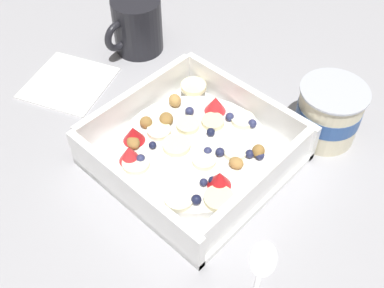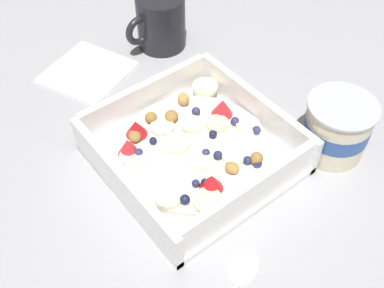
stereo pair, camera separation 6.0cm
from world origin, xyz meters
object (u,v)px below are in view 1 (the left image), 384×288
object	(u,v)px
yogurt_cup	(329,113)
folded_napkin	(69,82)
coffee_mug	(137,26)
spoon	(259,278)
fruit_bowl	(191,149)

from	to	relation	value
yogurt_cup	folded_napkin	distance (m)	0.39
yogurt_cup	coffee_mug	xyz separation A→B (m)	(-0.34, -0.04, 0.00)
spoon	folded_napkin	size ratio (longest dim) A/B	1.37
yogurt_cup	folded_napkin	bearing A→B (deg)	-152.75
spoon	coffee_mug	world-z (taller)	coffee_mug
fruit_bowl	folded_napkin	world-z (taller)	fruit_bowl
spoon	folded_napkin	bearing A→B (deg)	172.43
fruit_bowl	yogurt_cup	size ratio (longest dim) A/B	2.50
folded_napkin	coffee_mug	bearing A→B (deg)	84.80
fruit_bowl	coffee_mug	xyz separation A→B (m)	(-0.23, 0.12, 0.03)
spoon	yogurt_cup	world-z (taller)	yogurt_cup
spoon	coffee_mug	bearing A→B (deg)	154.65
fruit_bowl	spoon	xyz separation A→B (m)	(0.17, -0.08, -0.02)
fruit_bowl	spoon	world-z (taller)	fruit_bowl
yogurt_cup	coffee_mug	world-z (taller)	coffee_mug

